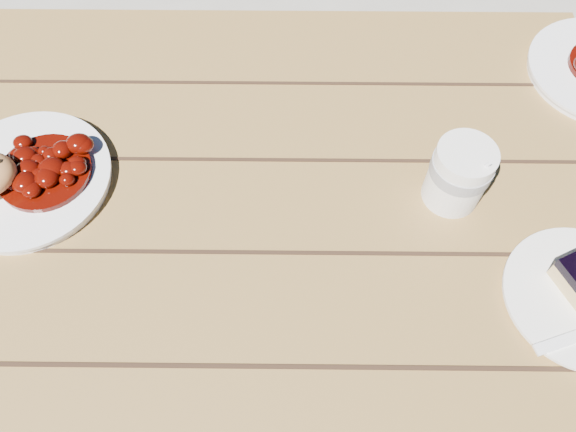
{
  "coord_description": "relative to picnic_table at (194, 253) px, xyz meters",
  "views": [
    {
      "loc": [
        0.17,
        -0.43,
        1.45
      ],
      "look_at": [
        0.16,
        -0.06,
        0.81
      ],
      "focal_mm": 35.0,
      "sensor_mm": 36.0,
      "label": 1
    }
  ],
  "objects": [
    {
      "name": "goulash_stew",
      "position": [
        -0.2,
        0.04,
        0.2
      ],
      "size": [
        0.14,
        0.14,
        0.04
      ],
      "primitive_type": null,
      "color": "#480802",
      "rests_on": "main_plate"
    },
    {
      "name": "main_plate",
      "position": [
        -0.23,
        0.03,
        0.17
      ],
      "size": [
        0.25,
        0.25,
        0.02
      ],
      "primitive_type": "cylinder",
      "color": "white",
      "rests_on": "picnic_table"
    },
    {
      "name": "coffee_cup",
      "position": [
        0.4,
        0.02,
        0.21
      ],
      "size": [
        0.08,
        0.08,
        0.1
      ],
      "primitive_type": "cylinder",
      "color": "white",
      "rests_on": "picnic_table"
    },
    {
      "name": "picnic_table",
      "position": [
        0.0,
        0.0,
        0.0
      ],
      "size": [
        2.0,
        1.55,
        0.75
      ],
      "color": "brown",
      "rests_on": "ground"
    },
    {
      "name": "ground",
      "position": [
        0.0,
        0.0,
        -0.59
      ],
      "size": [
        60.0,
        60.0,
        0.0
      ],
      "primitive_type": "plane",
      "color": "gray",
      "rests_on": "ground"
    }
  ]
}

